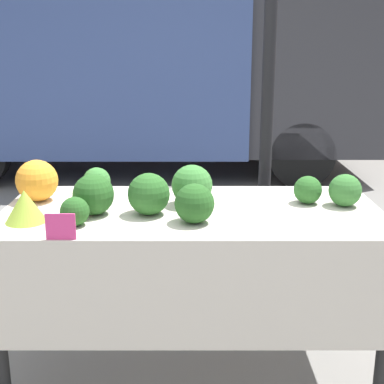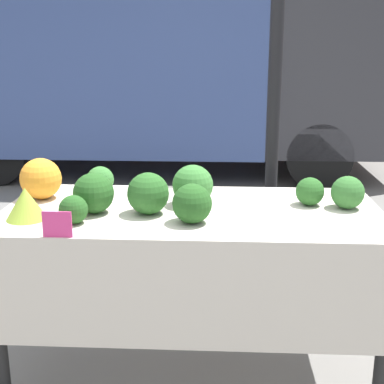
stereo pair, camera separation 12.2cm
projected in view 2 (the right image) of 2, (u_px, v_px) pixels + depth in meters
ground_plane at (192, 365)px, 2.61m from camera, size 40.00×40.00×0.00m
tent_pole at (274, 108)px, 2.92m from camera, size 0.07×0.07×2.35m
parked_truck at (147, 47)px, 6.33m from camera, size 5.25×2.11×2.80m
market_table at (191, 236)px, 2.37m from camera, size 1.70×0.80×0.80m
orange_cauliflower at (41, 179)px, 2.54m from camera, size 0.20×0.20×0.20m
romanesco_head at (26, 204)px, 2.24m from camera, size 0.17×0.17×0.14m
broccoli_head_0 at (193, 185)px, 2.44m from camera, size 0.19×0.19×0.19m
broccoli_head_1 at (94, 193)px, 2.32m from camera, size 0.18×0.18×0.18m
broccoli_head_2 at (148, 193)px, 2.31m from camera, size 0.18×0.18×0.18m
broccoli_head_3 at (348, 192)px, 2.39m from camera, size 0.15×0.15×0.15m
broccoli_head_4 at (310, 191)px, 2.44m from camera, size 0.13×0.13×0.13m
broccoli_head_5 at (192, 204)px, 2.20m from camera, size 0.17×0.17×0.17m
broccoli_head_6 at (73, 210)px, 2.19m from camera, size 0.12×0.12×0.12m
broccoli_head_7 at (100, 180)px, 2.64m from camera, size 0.13×0.13×0.13m
price_sign at (57, 224)px, 2.04m from camera, size 0.11×0.01×0.10m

